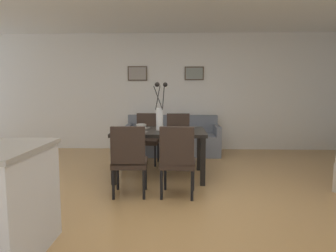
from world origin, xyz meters
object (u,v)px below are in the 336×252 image
Objects in this scene: dining_chair_near_left at (129,157)px; centerpiece_vase at (160,112)px; sofa at (172,141)px; dining_chair_near_right at (147,136)px; dining_chair_far_left at (178,158)px; dining_chair_far_right at (178,136)px; dining_table at (160,136)px; bowl_near_right at (141,126)px; framed_picture_left at (137,73)px; bowl_near_left at (138,129)px; bowl_far_left at (180,129)px; framed_picture_center at (194,73)px.

centerpiece_vase is (0.33, 0.91, 0.51)m from dining_chair_near_left.
dining_chair_near_right is at bearing -118.00° from sofa.
dining_chair_far_left is at bearing -72.97° from centerpiece_vase.
sofa is (0.45, 0.85, -0.23)m from dining_chair_near_right.
dining_chair_near_right is 0.58m from dining_chair_far_right.
bowl_near_right is at bearing 145.53° from dining_table.
framed_picture_left reaches higher than dining_chair_near_left.
dining_chair_far_left is at bearing -87.44° from sofa.
bowl_near_left is 1.00× the size of bowl_near_right.
bowl_far_left is at bearing 0.00° from bowl_near_left.
sofa is at bearing 84.76° from centerpiece_vase.
dining_table is at bearing -95.26° from sofa.
framed_picture_center reaches higher than bowl_far_left.
sofa is (0.48, 1.54, -0.50)m from bowl_near_right.
dining_chair_near_right is at bearing 176.05° from dining_chair_far_right.
sofa is (-0.15, 1.97, -0.50)m from bowl_far_left.
bowl_far_left is at bearing -34.71° from centerpiece_vase.
dining_chair_far_right is 0.93m from bowl_near_right.
dining_chair_far_left is 5.41× the size of bowl_near_right.
dining_chair_far_right is at bearing -104.14° from framed_picture_center.
framed_picture_left reaches higher than dining_table.
framed_picture_left is at bearing 104.45° from dining_chair_near_right.
bowl_near_right is 0.40× the size of framed_picture_center.
dining_chair_far_left is at bearing -92.73° from bowl_far_left.
dining_chair_near_left is 2.72m from sofa.
dining_chair_far_right is (0.01, 1.78, 0.00)m from dining_chair_far_left.
bowl_near_left is at bearing -145.53° from dining_table.
framed_picture_left is (-0.92, 3.16, 1.21)m from dining_chair_far_left.
bowl_near_right is at bearing -132.91° from dining_chair_far_right.
dining_table is at bearing -74.17° from framed_picture_left.
bowl_near_left is at bearing 88.54° from dining_chair_near_left.
dining_chair_far_right is 2.12× the size of framed_picture_left.
dining_chair_near_left reaches higher than bowl_near_left.
bowl_near_left reaches higher than dining_table.
dining_chair_far_right is (0.62, 1.78, 0.00)m from dining_chair_near_left.
dining_table is at bearing 145.53° from bowl_far_left.
bowl_near_left is at bearing -90.00° from bowl_near_right.
dining_chair_near_right is 2.12× the size of framed_picture_left.
framed_picture_left is at bearing 106.20° from dining_chair_far_left.
dining_table is 1.90× the size of centerpiece_vase.
dining_chair_near_left is at bearing -91.46° from bowl_near_left.
framed_picture_left is (-0.80, 0.48, 1.44)m from sofa.
dining_chair_near_left is at bearing -91.30° from dining_chair_near_right.
dining_table is 1.81m from sofa.
dining_chair_far_left and dining_chair_far_right have the same top height.
dining_chair_near_right is (0.04, 1.82, 0.00)m from dining_chair_near_left.
dining_chair_far_right is at bearing 91.38° from bowl_far_left.
bowl_far_left is (0.61, -1.12, 0.27)m from dining_chair_near_right.
bowl_near_left is (0.02, 0.69, 0.27)m from dining_chair_near_left.
bowl_near_left is (-0.32, -0.22, -0.24)m from centerpiece_vase.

